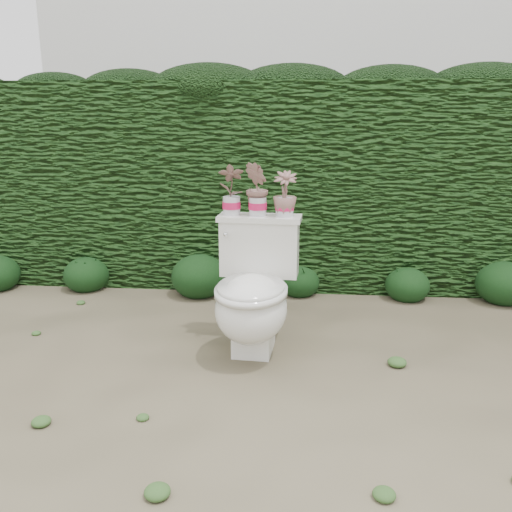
# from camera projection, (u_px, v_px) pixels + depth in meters

# --- Properties ---
(ground) EXTENTS (60.00, 60.00, 0.00)m
(ground) POSITION_uv_depth(u_px,v_px,m) (294.00, 354.00, 3.18)
(ground) COLOR #796E53
(ground) RESTS_ON ground
(hedge) EXTENTS (8.00, 1.00, 1.60)m
(hedge) POSITION_uv_depth(u_px,v_px,m) (299.00, 183.00, 4.51)
(hedge) COLOR #29551C
(hedge) RESTS_ON ground
(house_wall) EXTENTS (8.00, 3.50, 4.00)m
(house_wall) POSITION_uv_depth(u_px,v_px,m) (343.00, 69.00, 8.38)
(house_wall) COLOR silver
(house_wall) RESTS_ON ground
(toilet) EXTENTS (0.51, 0.71, 0.78)m
(toilet) POSITION_uv_depth(u_px,v_px,m) (253.00, 295.00, 3.13)
(toilet) COLOR silver
(toilet) RESTS_ON ground
(potted_plant_left) EXTENTS (0.15, 0.10, 0.29)m
(potted_plant_left) POSITION_uv_depth(u_px,v_px,m) (231.00, 191.00, 3.24)
(potted_plant_left) COLOR #237023
(potted_plant_left) RESTS_ON toilet
(potted_plant_center) EXTENTS (0.18, 0.20, 0.31)m
(potted_plant_center) POSITION_uv_depth(u_px,v_px,m) (258.00, 190.00, 3.21)
(potted_plant_center) COLOR #237023
(potted_plant_center) RESTS_ON toilet
(potted_plant_right) EXTENTS (0.15, 0.15, 0.25)m
(potted_plant_right) POSITION_uv_depth(u_px,v_px,m) (285.00, 195.00, 3.19)
(potted_plant_right) COLOR #237023
(potted_plant_right) RESTS_ON toilet
(liriope_clump_1) EXTENTS (0.36, 0.36, 0.29)m
(liriope_clump_1) POSITION_uv_depth(u_px,v_px,m) (86.00, 271.00, 4.32)
(liriope_clump_1) COLOR #163813
(liriope_clump_1) RESTS_ON ground
(liriope_clump_2) EXTENTS (0.43, 0.43, 0.34)m
(liriope_clump_2) POSITION_uv_depth(u_px,v_px,m) (199.00, 273.00, 4.18)
(liriope_clump_2) COLOR #163813
(liriope_clump_2) RESTS_ON ground
(liriope_clump_3) EXTENTS (0.31, 0.31, 0.25)m
(liriope_clump_3) POSITION_uv_depth(u_px,v_px,m) (299.00, 278.00, 4.20)
(liriope_clump_3) COLOR #163813
(liriope_clump_3) RESTS_ON ground
(liriope_clump_4) EXTENTS (0.33, 0.33, 0.27)m
(liriope_clump_4) POSITION_uv_depth(u_px,v_px,m) (408.00, 282.00, 4.09)
(liriope_clump_4) COLOR #163813
(liriope_clump_4) RESTS_ON ground
(liriope_clump_5) EXTENTS (0.42, 0.42, 0.33)m
(liriope_clump_5) POSITION_uv_depth(u_px,v_px,m) (505.00, 280.00, 4.02)
(liriope_clump_5) COLOR #163813
(liriope_clump_5) RESTS_ON ground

